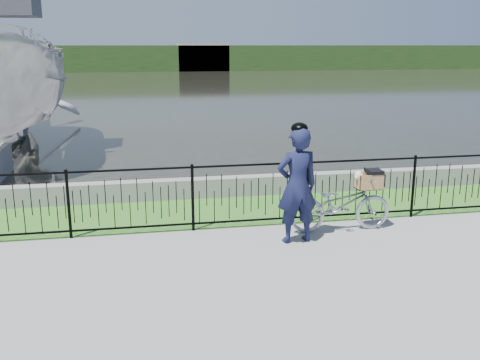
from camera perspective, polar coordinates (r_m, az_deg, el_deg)
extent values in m
plane|color=gray|center=(7.84, 3.60, -8.78)|extent=(120.00, 120.00, 0.00)
cube|color=#367023|center=(10.23, 0.03, -3.17)|extent=(60.00, 2.00, 0.01)
plane|color=black|center=(40.15, -8.19, 9.71)|extent=(120.00, 120.00, 0.00)
cube|color=gray|center=(11.12, -0.93, -0.69)|extent=(60.00, 0.30, 0.40)
cube|color=#264319|center=(67.03, -9.38, 12.71)|extent=(120.00, 6.00, 3.00)
cube|color=#A39583|center=(65.97, -3.99, 12.93)|extent=(6.00, 3.00, 3.20)
imported|color=#A9ADB5|center=(9.14, 10.64, -2.57)|extent=(1.75, 0.61, 0.92)
cube|color=black|center=(9.26, 13.52, -0.89)|extent=(0.38, 0.18, 0.02)
cube|color=#997747|center=(9.25, 13.53, -0.85)|extent=(0.42, 0.28, 0.01)
cube|color=#997747|center=(9.34, 13.25, 0.09)|extent=(0.42, 0.02, 0.26)
cube|color=#997747|center=(9.11, 13.90, -0.31)|extent=(0.42, 0.02, 0.26)
cube|color=#997747|center=(9.31, 14.71, -0.05)|extent=(0.01, 0.28, 0.26)
cube|color=#997747|center=(9.14, 12.41, -0.17)|extent=(0.02, 0.28, 0.26)
cube|color=black|center=(9.22, 14.16, 0.89)|extent=(0.23, 0.29, 0.06)
cube|color=black|center=(9.31, 14.82, 0.11)|extent=(0.02, 0.29, 0.21)
ellipsoid|color=silver|center=(9.22, 13.46, -0.12)|extent=(0.31, 0.22, 0.20)
sphere|color=silver|center=(9.10, 12.57, 0.49)|extent=(0.15, 0.15, 0.15)
sphere|color=silver|center=(9.07, 12.32, 0.26)|extent=(0.07, 0.07, 0.07)
sphere|color=black|center=(9.06, 12.19, 0.21)|extent=(0.02, 0.02, 0.02)
cone|color=#9C7341|center=(9.14, 12.44, 0.94)|extent=(0.06, 0.08, 0.08)
cone|color=#9C7341|center=(9.06, 12.80, 0.80)|extent=(0.06, 0.08, 0.08)
imported|color=#141838|center=(8.40, 6.11, -0.62)|extent=(0.71, 0.51, 1.84)
ellipsoid|color=black|center=(8.22, 6.27, 5.46)|extent=(0.26, 0.29, 0.18)
imported|color=#B2B2B2|center=(16.47, -23.96, 8.64)|extent=(3.92, 9.48, 3.60)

